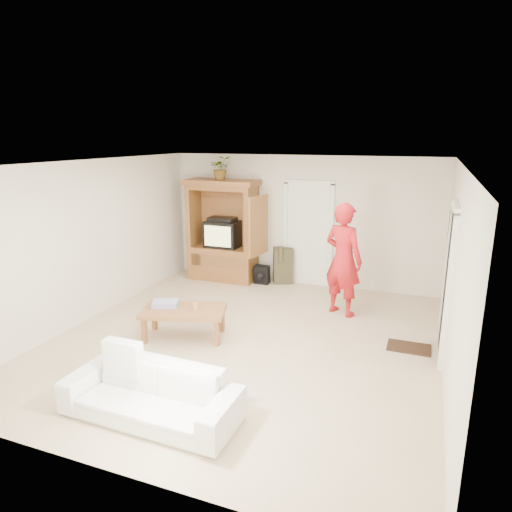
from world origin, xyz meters
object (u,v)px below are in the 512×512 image
at_px(armoire, 224,237).
at_px(sofa, 151,394).
at_px(coffee_table, 184,313).
at_px(man, 343,260).

relative_size(armoire, sofa, 1.09).
xyz_separation_m(sofa, coffee_table, (-0.68, 1.92, 0.12)).
bearing_deg(coffee_table, sofa, -87.23).
height_order(man, sofa, man).
height_order(armoire, man, armoire).
relative_size(sofa, coffee_table, 1.41).
bearing_deg(armoire, man, -21.82).
xyz_separation_m(man, sofa, (-1.34, -3.73, -0.68)).
bearing_deg(man, armoire, 2.65).
bearing_deg(coffee_table, man, 24.92).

